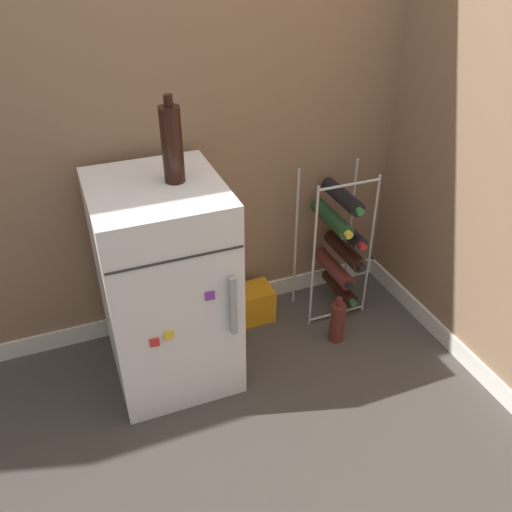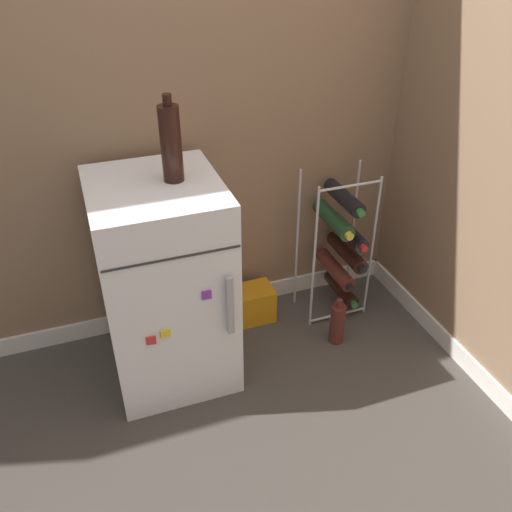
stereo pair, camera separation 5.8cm
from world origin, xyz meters
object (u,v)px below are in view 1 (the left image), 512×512
Objects in this scene: soda_box at (249,304)px; fridge_top_bottle at (172,144)px; mini_fridge at (166,285)px; wine_rack at (339,242)px; loose_bottle_floor at (337,322)px.

fridge_top_bottle is at bearing -153.71° from soda_box.
soda_box is at bearing 22.98° from mini_fridge.
wine_rack is at bearing 8.31° from fridge_top_bottle.
wine_rack is at bearing -7.09° from soda_box.
wine_rack reaches higher than soda_box.
soda_box is at bearing 26.29° from fridge_top_bottle.
wine_rack is at bearing 8.17° from mini_fridge.
wine_rack is (0.87, 0.13, -0.07)m from mini_fridge.
loose_bottle_floor is (0.33, -0.29, 0.02)m from soda_box.
soda_box is 0.44m from loose_bottle_floor.
soda_box is 1.01m from fridge_top_bottle.
loose_bottle_floor is at bearing -41.75° from soda_box.
fridge_top_bottle reaches higher than wine_rack.
wine_rack reaches higher than loose_bottle_floor.
fridge_top_bottle reaches higher than soda_box.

